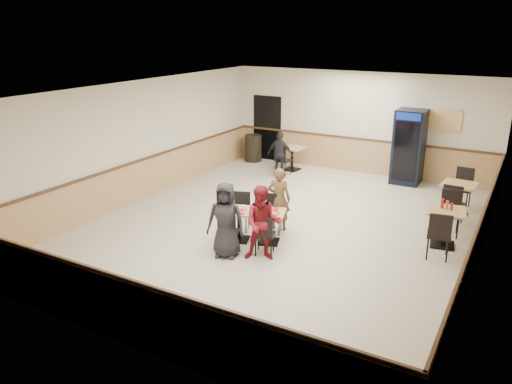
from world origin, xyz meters
The scene contains 20 objects.
ground centered at (0.00, 0.00, 0.00)m, with size 10.00×10.00×0.00m, color beige.
room_shell centered at (1.78, 2.55, 0.58)m, with size 10.00×10.00×10.00m.
main_table centered at (-0.17, -1.05, 0.45)m, with size 1.39×0.99×0.67m.
main_chairs centered at (-0.21, -1.07, 0.42)m, with size 1.52×1.74×0.85m.
diner_woman_left centered at (-0.31, -1.90, 0.74)m, with size 0.72×0.47×1.48m, color black.
diner_woman_right centered at (0.37, -1.67, 0.73)m, with size 0.71×0.55×1.46m, color maroon.
diner_man_opposite centered at (-0.03, -0.20, 0.69)m, with size 0.51×0.33×1.39m, color brown.
lone_diner centered at (-1.81, 3.38, 0.67)m, with size 0.79×0.33×1.35m, color black.
tabletop_clutter centered at (-0.13, -1.09, 0.69)m, with size 1.12×0.81×0.12m.
side_table_near centered at (3.27, 0.64, 0.52)m, with size 0.83×0.83×0.78m.
side_table_near_chair_south centered at (3.27, 0.02, 0.49)m, with size 0.46×0.46×0.98m, color black, non-canonical shape.
side_table_near_chair_north centered at (3.27, 1.26, 0.49)m, with size 0.46×0.46×0.98m, color black, non-canonical shape.
side_table_far centered at (3.23, 2.56, 0.52)m, with size 0.78×0.78×0.79m.
side_table_far_chair_south centered at (3.23, 1.93, 0.50)m, with size 0.46×0.46×1.00m, color black, non-canonical shape.
side_table_far_chair_north centered at (3.23, 3.19, 0.50)m, with size 0.46×0.46×1.00m, color black, non-canonical shape.
condiment_caddy centered at (3.24, 0.69, 0.87)m, with size 0.23×0.06×0.20m.
back_table centered at (-1.81, 4.20, 0.48)m, with size 0.75×0.75×0.72m.
back_table_chair_lone centered at (-1.81, 3.62, 0.46)m, with size 0.42×0.42×0.92m, color black, non-canonical shape.
pepsi_cooler centered at (1.58, 4.59, 1.04)m, with size 0.79×0.80×2.08m.
trash_bin centered at (-3.38, 4.55, 0.43)m, with size 0.55×0.55×0.87m, color black.
Camera 1 is at (4.51, -9.29, 4.25)m, focal length 35.00 mm.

